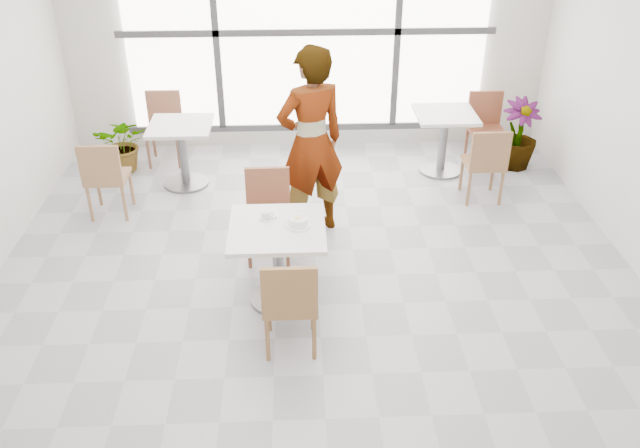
{
  "coord_description": "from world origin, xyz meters",
  "views": [
    {
      "loc": [
        -0.18,
        -4.6,
        3.54
      ],
      "look_at": [
        0.0,
        -0.3,
        1.0
      ],
      "focal_mm": 36.98,
      "sensor_mm": 36.0,
      "label": 1
    }
  ],
  "objects_px": {
    "person": "(311,143)",
    "coffee_cup": "(266,215)",
    "bg_chair_left_far": "(164,122)",
    "chair_far": "(268,208)",
    "oatmeal_bowl": "(298,222)",
    "bg_table_left": "(182,146)",
    "plant_left": "(123,144)",
    "chair_near": "(290,300)",
    "bg_chair_right_near": "(486,160)",
    "bg_chair_left_near": "(105,175)",
    "bg_table_right": "(444,134)",
    "main_table": "(278,250)",
    "bg_chair_right_far": "(485,123)",
    "plant_right": "(518,134)"
  },
  "relations": [
    {
      "from": "chair_near",
      "to": "bg_chair_left_far",
      "type": "distance_m",
      "value": 3.99
    },
    {
      "from": "chair_far",
      "to": "coffee_cup",
      "type": "bearing_deg",
      "value": -88.8
    },
    {
      "from": "bg_chair_left_far",
      "to": "bg_chair_right_near",
      "type": "relative_size",
      "value": 1.0
    },
    {
      "from": "chair_far",
      "to": "chair_near",
      "type": "bearing_deg",
      "value": -81.99
    },
    {
      "from": "coffee_cup",
      "to": "bg_chair_right_near",
      "type": "height_order",
      "value": "bg_chair_right_near"
    },
    {
      "from": "chair_far",
      "to": "person",
      "type": "bearing_deg",
      "value": 46.35
    },
    {
      "from": "bg_table_left",
      "to": "plant_left",
      "type": "relative_size",
      "value": 1.08
    },
    {
      "from": "oatmeal_bowl",
      "to": "chair_near",
      "type": "bearing_deg",
      "value": -96.36
    },
    {
      "from": "chair_near",
      "to": "bg_chair_right_near",
      "type": "relative_size",
      "value": 1.0
    },
    {
      "from": "coffee_cup",
      "to": "bg_table_left",
      "type": "xyz_separation_m",
      "value": [
        -1.03,
        2.15,
        -0.29
      ]
    },
    {
      "from": "bg_chair_left_near",
      "to": "plant_right",
      "type": "bearing_deg",
      "value": -167.35
    },
    {
      "from": "chair_far",
      "to": "person",
      "type": "relative_size",
      "value": 0.45
    },
    {
      "from": "coffee_cup",
      "to": "plant_left",
      "type": "relative_size",
      "value": 0.23
    },
    {
      "from": "coffee_cup",
      "to": "bg_chair_right_far",
      "type": "xyz_separation_m",
      "value": [
        2.6,
        2.67,
        -0.28
      ]
    },
    {
      "from": "chair_near",
      "to": "coffee_cup",
      "type": "distance_m",
      "value": 0.89
    },
    {
      "from": "person",
      "to": "bg_table_right",
      "type": "relative_size",
      "value": 2.57
    },
    {
      "from": "chair_near",
      "to": "chair_far",
      "type": "xyz_separation_m",
      "value": [
        -0.21,
        1.46,
        0.0
      ]
    },
    {
      "from": "oatmeal_bowl",
      "to": "main_table",
      "type": "bearing_deg",
      "value": -178.74
    },
    {
      "from": "chair_far",
      "to": "bg_chair_left_far",
      "type": "relative_size",
      "value": 1.0
    },
    {
      "from": "chair_far",
      "to": "coffee_cup",
      "type": "height_order",
      "value": "chair_far"
    },
    {
      "from": "coffee_cup",
      "to": "person",
      "type": "bearing_deg",
      "value": 69.14
    },
    {
      "from": "bg_chair_left_far",
      "to": "person",
      "type": "bearing_deg",
      "value": -45.27
    },
    {
      "from": "bg_chair_right_near",
      "to": "chair_far",
      "type": "bearing_deg",
      "value": 22.31
    },
    {
      "from": "chair_far",
      "to": "bg_chair_right_far",
      "type": "bearing_deg",
      "value": 37.85
    },
    {
      "from": "main_table",
      "to": "bg_table_right",
      "type": "relative_size",
      "value": 1.07
    },
    {
      "from": "bg_chair_right_far",
      "to": "chair_far",
      "type": "bearing_deg",
      "value": -142.15
    },
    {
      "from": "chair_far",
      "to": "oatmeal_bowl",
      "type": "relative_size",
      "value": 4.14
    },
    {
      "from": "bg_chair_right_far",
      "to": "bg_chair_left_near",
      "type": "bearing_deg",
      "value": -163.89
    },
    {
      "from": "main_table",
      "to": "chair_near",
      "type": "relative_size",
      "value": 0.92
    },
    {
      "from": "person",
      "to": "bg_table_right",
      "type": "height_order",
      "value": "person"
    },
    {
      "from": "chair_far",
      "to": "coffee_cup",
      "type": "distance_m",
      "value": 0.69
    },
    {
      "from": "person",
      "to": "coffee_cup",
      "type": "bearing_deg",
      "value": 45.8
    },
    {
      "from": "chair_far",
      "to": "bg_chair_right_far",
      "type": "height_order",
      "value": "same"
    },
    {
      "from": "person",
      "to": "bg_chair_right_near",
      "type": "distance_m",
      "value": 2.04
    },
    {
      "from": "plant_left",
      "to": "chair_far",
      "type": "bearing_deg",
      "value": -47.21
    },
    {
      "from": "bg_table_right",
      "to": "plant_left",
      "type": "bearing_deg",
      "value": 177.09
    },
    {
      "from": "chair_near",
      "to": "bg_chair_right_far",
      "type": "relative_size",
      "value": 1.0
    },
    {
      "from": "chair_far",
      "to": "main_table",
      "type": "bearing_deg",
      "value": -82.32
    },
    {
      "from": "bg_table_left",
      "to": "chair_near",
      "type": "bearing_deg",
      "value": -67.68
    },
    {
      "from": "chair_far",
      "to": "bg_chair_right_far",
      "type": "relative_size",
      "value": 1.0
    },
    {
      "from": "coffee_cup",
      "to": "plant_right",
      "type": "xyz_separation_m",
      "value": [
        2.96,
        2.47,
        -0.35
      ]
    },
    {
      "from": "chair_near",
      "to": "plant_right",
      "type": "xyz_separation_m",
      "value": [
        2.77,
        3.29,
        -0.07
      ]
    },
    {
      "from": "main_table",
      "to": "plant_left",
      "type": "relative_size",
      "value": 1.15
    },
    {
      "from": "bg_chair_left_near",
      "to": "chair_far",
      "type": "bearing_deg",
      "value": 155.54
    },
    {
      "from": "chair_near",
      "to": "coffee_cup",
      "type": "bearing_deg",
      "value": -76.89
    },
    {
      "from": "bg_chair_right_far",
      "to": "plant_left",
      "type": "relative_size",
      "value": 1.26
    },
    {
      "from": "chair_near",
      "to": "plant_left",
      "type": "distance_m",
      "value": 3.95
    },
    {
      "from": "chair_near",
      "to": "bg_table_right",
      "type": "relative_size",
      "value": 1.16
    },
    {
      "from": "bg_chair_left_far",
      "to": "chair_far",
      "type": "bearing_deg",
      "value": -58.99
    },
    {
      "from": "chair_near",
      "to": "plant_right",
      "type": "height_order",
      "value": "chair_near"
    }
  ]
}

